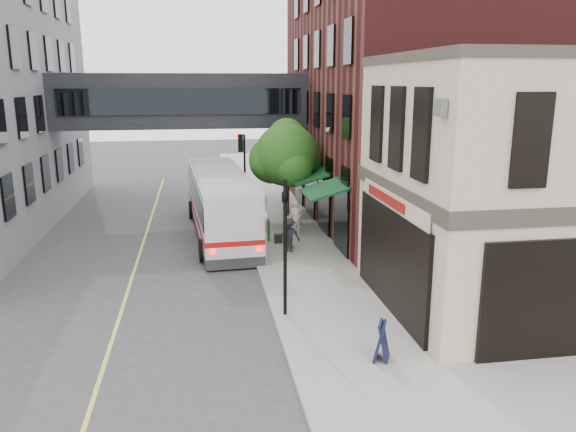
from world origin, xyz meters
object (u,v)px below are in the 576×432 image
object	(u,v)px
pedestrian_a	(296,218)
sandwich_board	(382,341)
pedestrian_b	(290,231)
newspaper_box	(264,230)
pedestrian_c	(289,235)
bus	(221,201)

from	to	relation	value
pedestrian_a	sandwich_board	bearing A→B (deg)	-95.08
pedestrian_a	pedestrian_b	xyz separation A→B (m)	(-0.60, -1.90, -0.13)
sandwich_board	newspaper_box	bearing A→B (deg)	122.47
pedestrian_a	pedestrian_b	bearing A→B (deg)	-113.26
sandwich_board	pedestrian_c	bearing A→B (deg)	119.28
pedestrian_c	newspaper_box	distance (m)	2.27
newspaper_box	pedestrian_a	bearing A→B (deg)	14.94
newspaper_box	sandwich_board	distance (m)	12.43
pedestrian_a	pedestrian_c	distance (m)	2.65
pedestrian_c	sandwich_board	distance (m)	10.27
pedestrian_c	newspaper_box	xyz separation A→B (m)	(-0.87, 2.07, -0.27)
pedestrian_c	sandwich_board	xyz separation A→B (m)	(0.89, -10.23, -0.23)
bus	newspaper_box	bearing A→B (deg)	-43.63
newspaper_box	pedestrian_c	bearing A→B (deg)	-67.99
bus	sandwich_board	world-z (taller)	bus
pedestrian_a	newspaper_box	size ratio (longest dim) A/B	1.75
bus	pedestrian_a	size ratio (longest dim) A/B	6.63
pedestrian_a	newspaper_box	world-z (taller)	pedestrian_a
pedestrian_c	pedestrian_b	bearing A→B (deg)	96.76
pedestrian_a	bus	bearing A→B (deg)	152.93
pedestrian_b	sandwich_board	size ratio (longest dim) A/B	1.40
pedestrian_b	newspaper_box	bearing A→B (deg)	94.50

